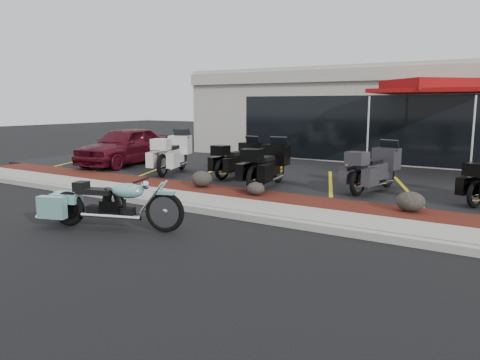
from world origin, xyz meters
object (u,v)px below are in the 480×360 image
Objects in this scene: touring_white at (182,149)px; popup_canopy at (430,88)px; traffic_cone at (347,166)px; parked_car at (125,146)px; hero_cruiser at (165,206)px.

popup_canopy is at bearing -81.12° from touring_white.
traffic_cone is 0.12× the size of popup_canopy.
popup_canopy is at bearing 16.22° from parked_car.
touring_white is at bearing -156.61° from popup_canopy.
touring_white reaches higher than hero_cruiser.
hero_cruiser is at bearing -93.47° from traffic_cone.
traffic_cone is (7.92, 2.69, -0.51)m from parked_car.
hero_cruiser is 6.76× the size of traffic_cone.
traffic_cone is (5.23, 2.55, -0.51)m from touring_white.
popup_canopy reaches higher than hero_cruiser.
parked_car is 1.17× the size of popup_canopy.
popup_canopy is at bearing 56.79° from hero_cruiser.
touring_white is 8.77m from popup_canopy.
popup_canopy is (2.78, 10.29, 2.47)m from hero_cruiser.
traffic_cone is at bearing 12.44° from parked_car.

